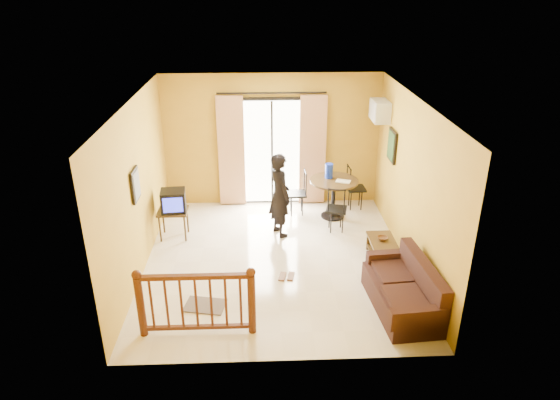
{
  "coord_description": "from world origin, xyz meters",
  "views": [
    {
      "loc": [
        -0.25,
        -7.52,
        4.53
      ],
      "look_at": [
        0.07,
        0.2,
        1.07
      ],
      "focal_mm": 32.0,
      "sensor_mm": 36.0,
      "label": 1
    }
  ],
  "objects_px": {
    "dining_table": "(334,188)",
    "coffee_table": "(383,247)",
    "sofa": "(405,292)",
    "standing_person": "(280,195)",
    "television": "(173,201)"
  },
  "relations": [
    {
      "from": "dining_table",
      "to": "sofa",
      "type": "bearing_deg",
      "value": -78.75
    },
    {
      "from": "standing_person",
      "to": "television",
      "type": "bearing_deg",
      "value": 66.37
    },
    {
      "from": "television",
      "to": "standing_person",
      "type": "relative_size",
      "value": 0.3
    },
    {
      "from": "coffee_table",
      "to": "standing_person",
      "type": "relative_size",
      "value": 0.49
    },
    {
      "from": "television",
      "to": "dining_table",
      "type": "relative_size",
      "value": 0.49
    },
    {
      "from": "coffee_table",
      "to": "standing_person",
      "type": "bearing_deg",
      "value": 149.46
    },
    {
      "from": "coffee_table",
      "to": "dining_table",
      "type": "bearing_deg",
      "value": 109.92
    },
    {
      "from": "sofa",
      "to": "standing_person",
      "type": "relative_size",
      "value": 1.05
    },
    {
      "from": "coffee_table",
      "to": "sofa",
      "type": "distance_m",
      "value": 1.43
    },
    {
      "from": "dining_table",
      "to": "television",
      "type": "bearing_deg",
      "value": -166.42
    },
    {
      "from": "television",
      "to": "sofa",
      "type": "relative_size",
      "value": 0.28
    },
    {
      "from": "dining_table",
      "to": "coffee_table",
      "type": "height_order",
      "value": "dining_table"
    },
    {
      "from": "television",
      "to": "coffee_table",
      "type": "distance_m",
      "value": 3.88
    },
    {
      "from": "television",
      "to": "dining_table",
      "type": "distance_m",
      "value": 3.18
    },
    {
      "from": "dining_table",
      "to": "standing_person",
      "type": "relative_size",
      "value": 0.6
    }
  ]
}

